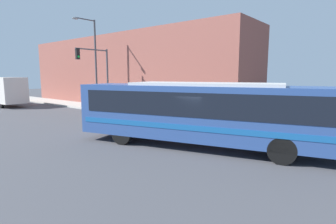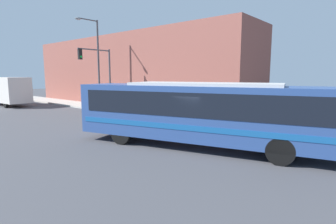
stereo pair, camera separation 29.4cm
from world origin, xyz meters
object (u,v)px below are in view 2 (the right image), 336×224
Objects in this scene: delivery_truck at (9,90)px; traffic_light_pole at (100,69)px; city_bus at (203,110)px; fire_hydrant at (208,118)px; pedestrian_near_corner at (170,103)px; street_lamp at (96,58)px.

delivery_truck is 1.23× the size of traffic_light_pole.
delivery_truck is 12.84m from traffic_light_pole.
city_bus is 16.23× the size of fire_hydrant.
city_bus is 9.66m from pedestrian_near_corner.
street_lamp is 4.71× the size of pedestrian_near_corner.
city_bus is at bearing -150.97° from fire_hydrant.
delivery_truck is at bearing 100.76° from fire_hydrant.
city_bus is 5.68m from fire_hydrant.
delivery_truck is 8.89× the size of fire_hydrant.
delivery_truck reaches higher than pedestrian_near_corner.
pedestrian_near_corner is (6.30, 7.28, -0.72)m from city_bus.
street_lamp is at bearing -67.07° from delivery_truck.
pedestrian_near_corner is at bearing 72.43° from fire_hydrant.
traffic_light_pole reaches higher than delivery_truck.
delivery_truck reaches higher than city_bus.
delivery_truck is at bearing 112.93° from street_lamp.
fire_hydrant is 0.43× the size of pedestrian_near_corner.
traffic_light_pole is 3.13× the size of pedestrian_near_corner.
traffic_light_pole is 2.34m from street_lamp.
pedestrian_near_corner is at bearing 33.68° from city_bus.
delivery_truck is at bearing 105.78° from traffic_light_pole.
street_lamp reaches higher than delivery_truck.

